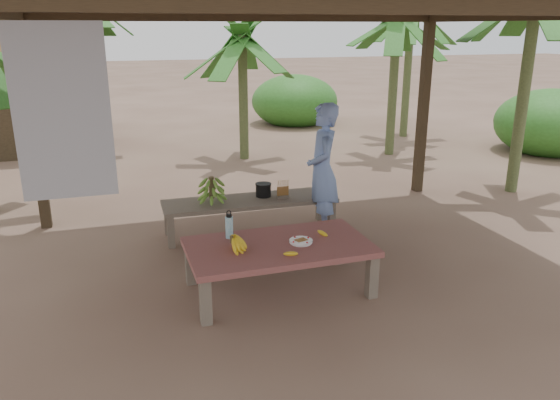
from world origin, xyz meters
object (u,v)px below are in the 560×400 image
object	(u,v)px
bench	(250,203)
cooking_pot	(263,190)
ripe_banana_bunch	(232,243)
woman	(323,170)
work_table	(279,250)
water_flask	(229,226)
plate	(301,241)

from	to	relation	value
bench	cooking_pot	xyz separation A→B (m)	(0.20, 0.07, 0.14)
ripe_banana_bunch	woman	distance (m)	2.02
work_table	cooking_pot	xyz separation A→B (m)	(0.33, 1.73, 0.10)
bench	ripe_banana_bunch	bearing A→B (deg)	-108.89
water_flask	woman	distance (m)	1.77
plate	cooking_pot	bearing A→B (deg)	86.25
woman	work_table	bearing A→B (deg)	-22.13
ripe_banana_bunch	bench	bearing A→B (deg)	69.86
plate	woman	distance (m)	1.62
ripe_banana_bunch	cooking_pot	size ratio (longest dim) A/B	1.36
bench	woman	world-z (taller)	woman
work_table	woman	size ratio (longest dim) A/B	1.08
work_table	ripe_banana_bunch	world-z (taller)	ripe_banana_bunch
woman	plate	bearing A→B (deg)	-15.02
ripe_banana_bunch	plate	size ratio (longest dim) A/B	1.15
work_table	cooking_pot	world-z (taller)	cooking_pot
work_table	bench	bearing A→B (deg)	84.90
bench	water_flask	distance (m)	1.47
bench	ripe_banana_bunch	world-z (taller)	ripe_banana_bunch
water_flask	cooking_pot	bearing A→B (deg)	61.73
bench	plate	world-z (taller)	plate
woman	water_flask	bearing A→B (deg)	-39.73
plate	cooking_pot	xyz separation A→B (m)	(0.12, 1.77, 0.02)
plate	water_flask	distance (m)	0.74
work_table	cooking_pot	distance (m)	1.76
plate	woman	bearing A→B (deg)	60.71
water_flask	woman	size ratio (longest dim) A/B	0.18
cooking_pot	woman	size ratio (longest dim) A/B	0.12
plate	water_flask	bearing A→B (deg)	151.15
ripe_banana_bunch	woman	bearing A→B (deg)	42.83
ripe_banana_bunch	water_flask	world-z (taller)	water_flask
work_table	water_flask	size ratio (longest dim) A/B	6.13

